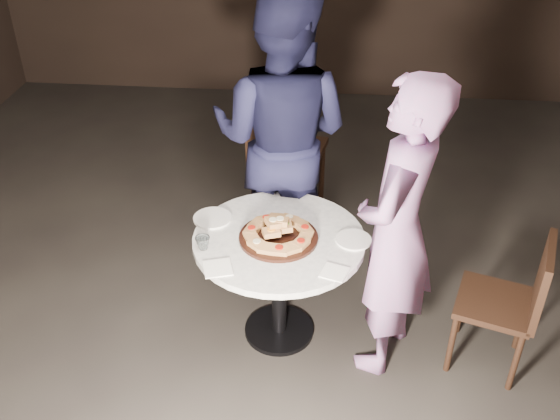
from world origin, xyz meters
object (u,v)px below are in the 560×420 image
at_px(water_glass, 203,243).
at_px(chair_right, 514,298).
at_px(serving_board, 278,237).
at_px(diner_teal, 397,232).
at_px(focaccia_pile, 278,231).
at_px(chair_far, 285,147).
at_px(diner_navy, 281,138).
at_px(table, 279,256).

height_order(water_glass, chair_right, chair_right).
bearing_deg(serving_board, chair_right, -5.08).
bearing_deg(diner_teal, chair_right, 108.85).
bearing_deg(serving_board, focaccia_pile, 125.85).
bearing_deg(chair_far, serving_board, 103.96).
relative_size(chair_right, diner_teal, 0.49).
relative_size(water_glass, diner_navy, 0.04).
relative_size(table, serving_board, 2.70).
distance_m(chair_right, diner_navy, 1.52).
bearing_deg(table, chair_far, 93.42).
distance_m(table, focaccia_pile, 0.17).
xyz_separation_m(serving_board, diner_navy, (-0.05, 0.67, 0.22)).
distance_m(table, diner_navy, 0.75).
relative_size(diner_navy, diner_teal, 1.11).
height_order(table, diner_teal, diner_teal).
bearing_deg(diner_teal, diner_navy, -119.42).
bearing_deg(diner_teal, water_glass, -66.68).
relative_size(focaccia_pile, chair_far, 0.37).
bearing_deg(focaccia_pile, serving_board, -54.15).
height_order(table, diner_navy, diner_navy).
relative_size(serving_board, diner_navy, 0.23).
height_order(serving_board, diner_teal, diner_teal).
distance_m(chair_far, diner_navy, 0.58).
relative_size(water_glass, chair_right, 0.09).
xyz_separation_m(serving_board, chair_far, (-0.07, 1.16, -0.10)).
xyz_separation_m(serving_board, diner_teal, (0.57, -0.08, 0.13)).
distance_m(serving_board, diner_teal, 0.59).
bearing_deg(diner_navy, table, 107.23).
height_order(water_glass, diner_teal, diner_teal).
bearing_deg(water_glass, focaccia_pile, 18.15).
height_order(table, water_glass, water_glass).
bearing_deg(focaccia_pile, chair_far, 93.17).
bearing_deg(diner_teal, focaccia_pile, -77.07).
bearing_deg(water_glass, chair_far, 77.02).
bearing_deg(chair_right, chair_far, -117.58).
height_order(focaccia_pile, diner_teal, diner_teal).
height_order(serving_board, chair_right, chair_right).
relative_size(table, chair_far, 1.10).
distance_m(water_glass, diner_teal, 0.94).
distance_m(focaccia_pile, diner_navy, 0.70).
bearing_deg(diner_navy, chair_right, 160.48).
distance_m(chair_far, diner_teal, 1.42).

